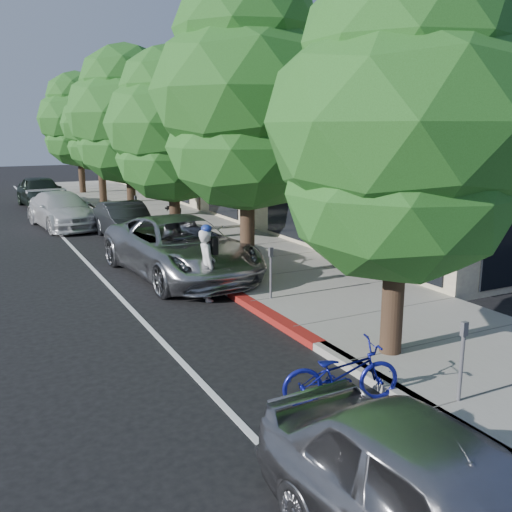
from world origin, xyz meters
TOP-DOWN VIEW (x-y plane):
  - ground at (0.00, 0.00)m, footprint 120.00×120.00m
  - sidewalk at (2.30, 8.00)m, footprint 4.60×56.00m
  - curb at (0.00, 8.00)m, footprint 0.30×56.00m
  - curb_red_segment at (0.00, 1.00)m, footprint 0.32×4.00m
  - storefront_building at (9.60, 18.00)m, footprint 10.00×36.00m
  - street_tree_0 at (0.90, -2.00)m, footprint 4.78×4.78m
  - street_tree_1 at (0.90, 4.00)m, footprint 5.03×5.03m
  - street_tree_2 at (0.90, 10.00)m, footprint 4.77×4.77m
  - street_tree_3 at (0.90, 16.00)m, footprint 5.36×5.36m
  - street_tree_4 at (0.90, 22.00)m, footprint 4.06×4.06m
  - street_tree_5 at (0.90, 28.00)m, footprint 4.99×4.99m
  - cyclist at (-0.70, 3.00)m, footprint 0.54×0.72m
  - bicycle at (-0.92, -3.00)m, footprint 1.99×1.10m
  - silver_suv at (-0.50, 5.50)m, footprint 3.34×6.38m
  - dark_sedan at (-0.50, 11.78)m, footprint 1.57×4.34m
  - white_pickup at (-2.20, 15.76)m, footprint 2.73×5.38m
  - dark_suv_far at (-2.20, 23.04)m, footprint 2.35×5.03m
  - near_car_a at (-2.20, -6.42)m, footprint 2.04×4.57m
  - pedestrian at (1.42, 11.82)m, footprint 1.14×1.11m

SIDE VIEW (x-z plane):
  - ground at x=0.00m, z-range 0.00..0.00m
  - sidewalk at x=2.30m, z-range 0.00..0.15m
  - curb at x=0.00m, z-range 0.00..0.15m
  - curb_red_segment at x=0.00m, z-range 0.00..0.15m
  - bicycle at x=-0.92m, z-range 0.00..0.99m
  - dark_sedan at x=-0.50m, z-range 0.00..1.42m
  - white_pickup at x=-2.20m, z-range 0.00..1.50m
  - near_car_a at x=-2.20m, z-range 0.00..1.52m
  - dark_suv_far at x=-2.20m, z-range 0.00..1.67m
  - silver_suv at x=-0.50m, z-range 0.00..1.71m
  - cyclist at x=-0.70m, z-range 0.00..1.80m
  - pedestrian at x=1.42m, z-range 0.15..2.00m
  - storefront_building at x=9.60m, z-range 0.00..7.00m
  - street_tree_0 at x=0.90m, z-range 0.70..7.67m
  - street_tree_2 at x=0.90m, z-range 0.73..7.78m
  - street_tree_4 at x=0.90m, z-range 0.86..7.80m
  - street_tree_5 at x=0.90m, z-range 0.83..8.49m
  - street_tree_3 at x=0.90m, z-range 0.79..8.62m
  - street_tree_1 at x=0.90m, z-range 0.94..9.07m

